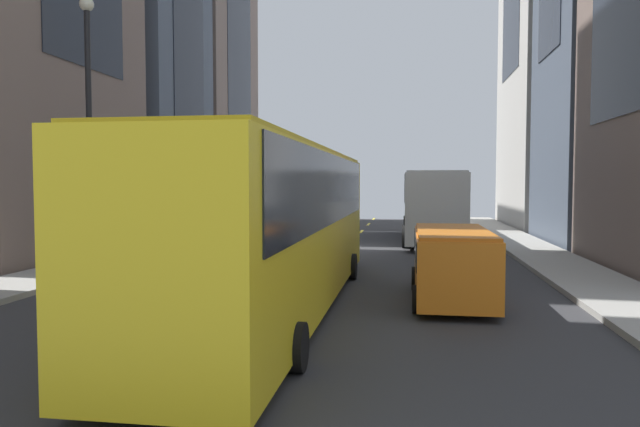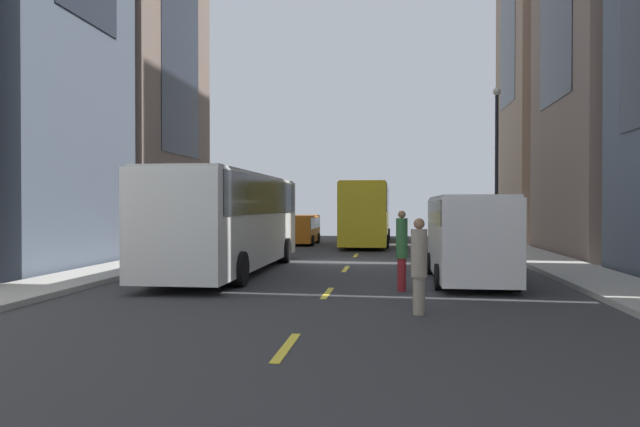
{
  "view_description": "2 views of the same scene",
  "coord_description": "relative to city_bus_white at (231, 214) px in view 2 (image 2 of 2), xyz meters",
  "views": [
    {
      "loc": [
        -2.73,
        24.83,
        2.85
      ],
      "look_at": [
        1.17,
        -0.66,
        1.49
      ],
      "focal_mm": 32.7,
      "sensor_mm": 36.0,
      "label": 1
    },
    {
      "loc": [
        1.7,
        -24.4,
        2.28
      ],
      "look_at": [
        -1.21,
        -0.78,
        1.99
      ],
      "focal_mm": 33.36,
      "sensor_mm": 36.0,
      "label": 2
    }
  ],
  "objects": [
    {
      "name": "ground_plane",
      "position": [
        3.84,
        4.45,
        -2.01
      ],
      "size": [
        41.97,
        41.97,
        0.0
      ],
      "primitive_type": "plane",
      "color": "#333335"
    },
    {
      "name": "sidewalk_west",
      "position": [
        -3.97,
        4.45,
        -1.93
      ],
      "size": [
        2.35,
        44.0,
        0.15
      ],
      "primitive_type": "cube",
      "color": "#9E9B93",
      "rests_on": "ground"
    },
    {
      "name": "sidewalk_east",
      "position": [
        11.65,
        4.45,
        -1.93
      ],
      "size": [
        2.35,
        44.0,
        0.15
      ],
      "primitive_type": "cube",
      "color": "#9E9B93",
      "rests_on": "ground"
    },
    {
      "name": "lane_stripe_1",
      "position": [
        3.84,
        -10.55,
        -2.0
      ],
      "size": [
        0.16,
        2.0,
        0.01
      ],
      "primitive_type": "cube",
      "color": "yellow",
      "rests_on": "ground"
    },
    {
      "name": "lane_stripe_2",
      "position": [
        3.84,
        -4.55,
        -2.0
      ],
      "size": [
        0.16,
        2.0,
        0.01
      ],
      "primitive_type": "cube",
      "color": "yellow",
      "rests_on": "ground"
    },
    {
      "name": "lane_stripe_3",
      "position": [
        3.84,
        1.45,
        -2.0
      ],
      "size": [
        0.16,
        2.0,
        0.01
      ],
      "primitive_type": "cube",
      "color": "yellow",
      "rests_on": "ground"
    },
    {
      "name": "lane_stripe_4",
      "position": [
        3.84,
        7.45,
        -2.0
      ],
      "size": [
        0.16,
        2.0,
        0.01
      ],
      "primitive_type": "cube",
      "color": "yellow",
      "rests_on": "ground"
    },
    {
      "name": "lane_stripe_5",
      "position": [
        3.84,
        13.45,
        -2.0
      ],
      "size": [
        0.16,
        2.0,
        0.01
      ],
      "primitive_type": "cube",
      "color": "yellow",
      "rests_on": "ground"
    },
    {
      "name": "lane_stripe_6",
      "position": [
        3.84,
        19.45,
        -2.0
      ],
      "size": [
        0.16,
        2.0,
        0.01
      ],
      "primitive_type": "cube",
      "color": "yellow",
      "rests_on": "ground"
    },
    {
      "name": "lane_stripe_7",
      "position": [
        3.84,
        25.45,
        -2.0
      ],
      "size": [
        0.16,
        2.0,
        0.01
      ],
      "primitive_type": "cube",
      "color": "yellow",
      "rests_on": "ground"
    },
    {
      "name": "building_west_2",
      "position": [
        -9.22,
        9.66,
        8.9
      ],
      "size": [
        7.84,
        9.67,
        21.82
      ],
      "color": "#7A665B",
      "rests_on": "ground"
    },
    {
      "name": "city_bus_white",
      "position": [
        0.0,
        0.0,
        0.0
      ],
      "size": [
        2.8,
        11.57,
        3.35
      ],
      "color": "silver",
      "rests_on": "ground"
    },
    {
      "name": "streetcar_yellow",
      "position": [
        3.99,
        16.53,
        0.12
      ],
      "size": [
        2.7,
        13.79,
        3.59
      ],
      "color": "yellow",
      "rests_on": "ground"
    },
    {
      "name": "delivery_van_white",
      "position": [
        7.8,
        -1.69,
        -0.49
      ],
      "size": [
        2.25,
        6.15,
        2.58
      ],
      "color": "white",
      "rests_on": "ground"
    },
    {
      "name": "car_orange_0",
      "position": [
        0.08,
        15.12,
        -0.99
      ],
      "size": [
        1.91,
        4.55,
        1.73
      ],
      "color": "orange",
      "rests_on": "ground"
    },
    {
      "name": "pedestrian_crossing_mid",
      "position": [
        6.09,
        -7.34,
        -0.93
      ],
      "size": [
        0.34,
        0.34,
        2.03
      ],
      "rotation": [
        0.0,
        0.0,
        1.24
      ],
      "color": "gray",
      "rests_on": "ground"
    },
    {
      "name": "pedestrian_crossing_near",
      "position": [
        5.78,
        -3.91,
        -0.85
      ],
      "size": [
        0.31,
        0.31,
        2.16
      ],
      "rotation": [
        0.0,
        0.0,
        2.05
      ],
      "color": "maroon",
      "rests_on": "ground"
    },
    {
      "name": "streetlamp_near",
      "position": [
        10.98,
        12.36,
        3.18
      ],
      "size": [
        0.44,
        0.44,
        8.41
      ],
      "color": "black",
      "rests_on": "ground"
    }
  ]
}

